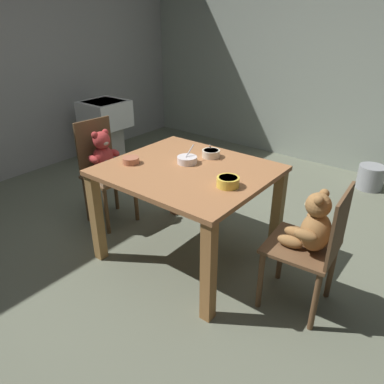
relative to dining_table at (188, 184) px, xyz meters
The scene contains 11 objects.
ground_plane 0.63m from the dining_table, ahead, with size 5.20×5.20×0.04m.
wall_rear 2.73m from the dining_table, 90.00° to the left, with size 5.20×0.08×3.12m, color #969F91.
dining_table is the anchor object (origin of this frame).
teddy_chair_near_left 0.92m from the dining_table, behind, with size 0.40×0.41×0.91m.
teddy_chair_near_right 0.93m from the dining_table, ahead, with size 0.43×0.43×0.85m.
porridge_bowl_cream_far_center 0.32m from the dining_table, 90.83° to the left, with size 0.14×0.14×0.12m.
porridge_bowl_yellow_near_right 0.42m from the dining_table, 10.85° to the right, with size 0.14×0.14×0.06m.
porridge_bowl_terracotta_near_left 0.45m from the dining_table, 154.80° to the right, with size 0.12×0.12×0.05m.
porridge_bowl_white_center 0.18m from the dining_table, 130.75° to the left, with size 0.14×0.15×0.12m.
sink_basin 2.26m from the dining_table, 155.11° to the left, with size 0.48×0.49×0.76m.
metal_pail 2.34m from the dining_table, 69.97° to the left, with size 0.27×0.27×0.26m, color #93969B.
Camera 1 is at (1.50, -1.86, 1.73)m, focal length 34.45 mm.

